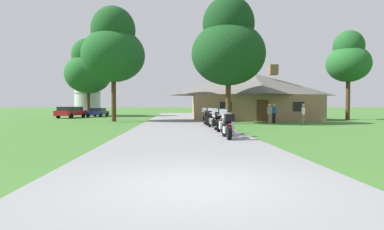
{
  "coord_description": "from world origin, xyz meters",
  "views": [
    {
      "loc": [
        -0.39,
        -6.0,
        1.55
      ],
      "look_at": [
        0.71,
        16.39,
        0.88
      ],
      "focal_mm": 30.23,
      "sensor_mm": 36.0,
      "label": 1
    }
  ],
  "objects_px": {
    "tree_by_lodge_front": "(228,45)",
    "tree_right_of_lodge": "(348,59)",
    "motorcycle_red_fourth_in_row": "(215,120)",
    "bystander_white_shirt_by_tree": "(303,113)",
    "motorcycle_green_nearest_to_camera": "(227,126)",
    "metal_silo_distant": "(87,90)",
    "motorcycle_white_third_in_row": "(217,122)",
    "tree_left_near": "(113,48)",
    "motorcycle_red_second_in_row": "(225,124)",
    "motorcycle_red_fifth_in_row": "(210,119)",
    "parked_navy_sedan_far_left": "(98,112)",
    "motorcycle_black_farthest_in_row": "(206,118)",
    "bystander_blue_shirt_near_lodge": "(274,112)",
    "parked_red_suv_far_left": "(71,112)",
    "bystander_gray_shirt_beside_signpost": "(269,113)",
    "tree_left_far": "(88,68)"
  },
  "relations": [
    {
      "from": "tree_left_far",
      "to": "tree_right_of_lodge",
      "type": "height_order",
      "value": "tree_left_far"
    },
    {
      "from": "motorcycle_green_nearest_to_camera",
      "to": "motorcycle_red_fifth_in_row",
      "type": "xyz_separation_m",
      "value": [
        0.08,
        8.19,
        -0.01
      ]
    },
    {
      "from": "motorcycle_red_fourth_in_row",
      "to": "tree_right_of_lodge",
      "type": "distance_m",
      "value": 21.74
    },
    {
      "from": "motorcycle_white_third_in_row",
      "to": "parked_navy_sedan_far_left",
      "type": "height_order",
      "value": "motorcycle_white_third_in_row"
    },
    {
      "from": "motorcycle_red_fifth_in_row",
      "to": "motorcycle_red_fourth_in_row",
      "type": "bearing_deg",
      "value": -79.94
    },
    {
      "from": "motorcycle_red_second_in_row",
      "to": "motorcycle_red_fifth_in_row",
      "type": "distance_m",
      "value": 6.17
    },
    {
      "from": "bystander_blue_shirt_near_lodge",
      "to": "bystander_gray_shirt_beside_signpost",
      "type": "bearing_deg",
      "value": 120.96
    },
    {
      "from": "motorcycle_red_fifth_in_row",
      "to": "bystander_white_shirt_by_tree",
      "type": "distance_m",
      "value": 8.05
    },
    {
      "from": "bystander_blue_shirt_near_lodge",
      "to": "bystander_gray_shirt_beside_signpost",
      "type": "relative_size",
      "value": 1.01
    },
    {
      "from": "motorcycle_black_farthest_in_row",
      "to": "tree_left_near",
      "type": "distance_m",
      "value": 12.65
    },
    {
      "from": "bystander_gray_shirt_beside_signpost",
      "to": "bystander_white_shirt_by_tree",
      "type": "relative_size",
      "value": 0.99
    },
    {
      "from": "parked_red_suv_far_left",
      "to": "tree_left_near",
      "type": "bearing_deg",
      "value": -39.24
    },
    {
      "from": "motorcycle_red_fourth_in_row",
      "to": "bystander_white_shirt_by_tree",
      "type": "distance_m",
      "value": 8.84
    },
    {
      "from": "motorcycle_red_fourth_in_row",
      "to": "motorcycle_red_fifth_in_row",
      "type": "height_order",
      "value": "same"
    },
    {
      "from": "bystander_blue_shirt_near_lodge",
      "to": "tree_left_near",
      "type": "distance_m",
      "value": 16.18
    },
    {
      "from": "motorcycle_red_second_in_row",
      "to": "tree_left_far",
      "type": "height_order",
      "value": "tree_left_far"
    },
    {
      "from": "tree_by_lodge_front",
      "to": "metal_silo_distant",
      "type": "xyz_separation_m",
      "value": [
        -18.48,
        24.25,
        -2.73
      ]
    },
    {
      "from": "motorcycle_white_third_in_row",
      "to": "tree_left_near",
      "type": "xyz_separation_m",
      "value": [
        -8.38,
        12.89,
        6.46
      ]
    },
    {
      "from": "bystander_blue_shirt_near_lodge",
      "to": "tree_right_of_lodge",
      "type": "bearing_deg",
      "value": -87.02
    },
    {
      "from": "motorcycle_white_third_in_row",
      "to": "bystander_white_shirt_by_tree",
      "type": "bearing_deg",
      "value": 40.41
    },
    {
      "from": "bystander_blue_shirt_near_lodge",
      "to": "bystander_gray_shirt_beside_signpost",
      "type": "xyz_separation_m",
      "value": [
        -0.82,
        -1.41,
        -0.02
      ]
    },
    {
      "from": "bystander_white_shirt_by_tree",
      "to": "parked_red_suv_far_left",
      "type": "relative_size",
      "value": 0.34
    },
    {
      "from": "tree_by_lodge_front",
      "to": "tree_right_of_lodge",
      "type": "bearing_deg",
      "value": 24.26
    },
    {
      "from": "motorcycle_black_farthest_in_row",
      "to": "tree_by_lodge_front",
      "type": "relative_size",
      "value": 0.19
    },
    {
      "from": "motorcycle_green_nearest_to_camera",
      "to": "motorcycle_black_farthest_in_row",
      "type": "bearing_deg",
      "value": 89.51
    },
    {
      "from": "motorcycle_black_farthest_in_row",
      "to": "bystander_blue_shirt_near_lodge",
      "type": "relative_size",
      "value": 1.24
    },
    {
      "from": "bystander_white_shirt_by_tree",
      "to": "motorcycle_white_third_in_row",
      "type": "bearing_deg",
      "value": 144.85
    },
    {
      "from": "parked_navy_sedan_far_left",
      "to": "tree_right_of_lodge",
      "type": "bearing_deg",
      "value": -13.35
    },
    {
      "from": "metal_silo_distant",
      "to": "parked_red_suv_far_left",
      "type": "bearing_deg",
      "value": -85.06
    },
    {
      "from": "motorcycle_red_fifth_in_row",
      "to": "bystander_white_shirt_by_tree",
      "type": "bearing_deg",
      "value": 24.56
    },
    {
      "from": "motorcycle_red_second_in_row",
      "to": "bystander_blue_shirt_near_lodge",
      "type": "distance_m",
      "value": 12.8
    },
    {
      "from": "tree_left_far",
      "to": "parked_red_suv_far_left",
      "type": "xyz_separation_m",
      "value": [
        -0.52,
        -6.14,
        -6.04
      ]
    },
    {
      "from": "motorcycle_white_third_in_row",
      "to": "metal_silo_distant",
      "type": "relative_size",
      "value": 0.26
    },
    {
      "from": "motorcycle_red_second_in_row",
      "to": "motorcycle_red_fourth_in_row",
      "type": "distance_m",
      "value": 4.02
    },
    {
      "from": "motorcycle_green_nearest_to_camera",
      "to": "tree_left_far",
      "type": "xyz_separation_m",
      "value": [
        -14.8,
        32.36,
        6.2
      ]
    },
    {
      "from": "motorcycle_red_fourth_in_row",
      "to": "parked_navy_sedan_far_left",
      "type": "distance_m",
      "value": 27.31
    },
    {
      "from": "motorcycle_green_nearest_to_camera",
      "to": "metal_silo_distant",
      "type": "relative_size",
      "value": 0.26
    },
    {
      "from": "motorcycle_green_nearest_to_camera",
      "to": "motorcycle_white_third_in_row",
      "type": "bearing_deg",
      "value": 88.24
    },
    {
      "from": "bystander_white_shirt_by_tree",
      "to": "parked_red_suv_far_left",
      "type": "height_order",
      "value": "bystander_white_shirt_by_tree"
    },
    {
      "from": "motorcycle_white_third_in_row",
      "to": "motorcycle_black_farthest_in_row",
      "type": "relative_size",
      "value": 1.0
    },
    {
      "from": "bystander_gray_shirt_beside_signpost",
      "to": "tree_by_lodge_front",
      "type": "height_order",
      "value": "tree_by_lodge_front"
    },
    {
      "from": "bystander_blue_shirt_near_lodge",
      "to": "motorcycle_black_farthest_in_row",
      "type": "bearing_deg",
      "value": 89.77
    },
    {
      "from": "parked_red_suv_far_left",
      "to": "tree_right_of_lodge",
      "type": "bearing_deg",
      "value": 1.47
    },
    {
      "from": "tree_by_lodge_front",
      "to": "motorcycle_green_nearest_to_camera",
      "type": "bearing_deg",
      "value": -99.43
    },
    {
      "from": "motorcycle_red_second_in_row",
      "to": "motorcycle_red_fifth_in_row",
      "type": "bearing_deg",
      "value": 91.12
    },
    {
      "from": "motorcycle_green_nearest_to_camera",
      "to": "tree_left_far",
      "type": "bearing_deg",
      "value": 114.08
    },
    {
      "from": "bystander_blue_shirt_near_lodge",
      "to": "metal_silo_distant",
      "type": "xyz_separation_m",
      "value": [
        -22.53,
        24.11,
        3.03
      ]
    },
    {
      "from": "tree_by_lodge_front",
      "to": "tree_right_of_lodge",
      "type": "xyz_separation_m",
      "value": [
        14.02,
        6.32,
        -0.16
      ]
    },
    {
      "from": "parked_navy_sedan_far_left",
      "to": "bystander_white_shirt_by_tree",
      "type": "bearing_deg",
      "value": -36.69
    },
    {
      "from": "motorcycle_white_third_in_row",
      "to": "tree_by_lodge_front",
      "type": "relative_size",
      "value": 0.19
    }
  ]
}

